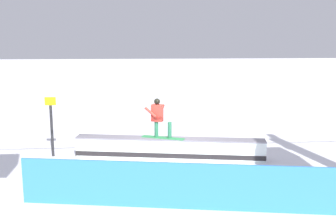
# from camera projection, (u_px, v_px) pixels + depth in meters

# --- Properties ---
(ground_plane) EXTENTS (120.00, 120.00, 0.00)m
(ground_plane) POSITION_uv_depth(u_px,v_px,m) (170.00, 159.00, 15.04)
(ground_plane) COLOR white
(grind_box) EXTENTS (6.91, 1.68, 0.78)m
(grind_box) POSITION_uv_depth(u_px,v_px,m) (170.00, 149.00, 14.97)
(grind_box) COLOR white
(grind_box) RESTS_ON ground_plane
(snowboarder) EXTENTS (1.59, 0.87, 1.45)m
(snowboarder) POSITION_uv_depth(u_px,v_px,m) (159.00, 117.00, 14.82)
(snowboarder) COLOR green
(snowboarder) RESTS_ON grind_box
(safety_fence) EXTENTS (8.47, 1.44, 1.26)m
(safety_fence) POSITION_uv_depth(u_px,v_px,m) (181.00, 186.00, 10.63)
(safety_fence) COLOR #3482E4
(safety_fence) RESTS_ON ground_plane
(trail_marker) EXTENTS (0.40, 0.10, 2.24)m
(trail_marker) POSITION_uv_depth(u_px,v_px,m) (52.00, 125.00, 15.14)
(trail_marker) COLOR #262628
(trail_marker) RESTS_ON ground_plane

